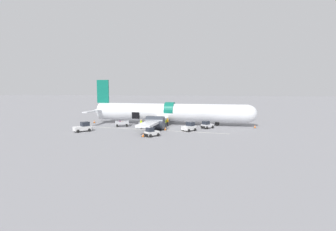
% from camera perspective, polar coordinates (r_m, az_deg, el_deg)
% --- Properties ---
extents(ground_plane, '(500.00, 500.00, 0.00)m').
position_cam_1_polar(ground_plane, '(50.81, -0.43, -2.90)').
color(ground_plane, gray).
extents(apron_marking_line, '(28.82, 3.03, 0.01)m').
position_cam_1_polar(apron_marking_line, '(49.53, -3.64, -3.14)').
color(apron_marking_line, silver).
rests_on(apron_marking_line, ground_plane).
extents(airplane, '(36.66, 30.61, 9.74)m').
position_cam_1_polar(airplane, '(56.93, -0.03, 0.61)').
color(airplane, white).
rests_on(airplane, ground_plane).
extents(baggage_tug_lead, '(2.53, 2.72, 1.49)m').
position_cam_1_polar(baggage_tug_lead, '(51.75, 8.48, -2.11)').
color(baggage_tug_lead, silver).
rests_on(baggage_tug_lead, ground_plane).
extents(baggage_tug_mid, '(2.93, 3.27, 1.74)m').
position_cam_1_polar(baggage_tug_mid, '(49.86, -18.01, -2.50)').
color(baggage_tug_mid, white).
rests_on(baggage_tug_mid, ground_plane).
extents(baggage_tug_rear, '(2.44, 2.64, 1.51)m').
position_cam_1_polar(baggage_tug_rear, '(42.67, -3.62, -3.74)').
color(baggage_tug_rear, white).
rests_on(baggage_tug_rear, ground_plane).
extents(baggage_tug_spare, '(2.71, 2.93, 1.67)m').
position_cam_1_polar(baggage_tug_spare, '(48.26, 4.64, -2.54)').
color(baggage_tug_spare, white).
rests_on(baggage_tug_spare, ground_plane).
extents(baggage_cart_loading, '(3.79, 2.73, 1.00)m').
position_cam_1_polar(baggage_cart_loading, '(53.40, -4.61, -1.97)').
color(baggage_cart_loading, '#999BA0').
rests_on(baggage_cart_loading, ground_plane).
extents(baggage_cart_queued, '(3.71, 2.71, 1.13)m').
position_cam_1_polar(baggage_cart_queued, '(54.80, -9.90, -1.74)').
color(baggage_cart_queued, '#B7BABF').
rests_on(baggage_cart_queued, ground_plane).
extents(ground_crew_loader_a, '(0.58, 0.58, 1.80)m').
position_cam_1_polar(ground_crew_loader_a, '(54.53, -0.13, -1.30)').
color(ground_crew_loader_a, '#2D2D33').
rests_on(ground_crew_loader_a, ground_plane).
extents(ground_crew_loader_b, '(0.59, 0.59, 1.86)m').
position_cam_1_polar(ground_crew_loader_b, '(50.89, -5.86, -1.81)').
color(ground_crew_loader_b, black).
rests_on(ground_crew_loader_b, ground_plane).
extents(ground_crew_driver, '(0.55, 0.51, 1.65)m').
position_cam_1_polar(ground_crew_driver, '(53.69, -1.76, -1.50)').
color(ground_crew_driver, black).
rests_on(ground_crew_driver, ground_plane).
extents(ground_crew_supervisor, '(0.58, 0.50, 1.69)m').
position_cam_1_polar(ground_crew_supervisor, '(53.18, -0.66, -1.55)').
color(ground_crew_supervisor, '#2D2D33').
rests_on(ground_crew_supervisor, ground_plane).
extents(safety_cone_nose, '(0.47, 0.47, 0.65)m').
position_cam_1_polar(safety_cone_nose, '(54.55, 18.40, -2.28)').
color(safety_cone_nose, black).
rests_on(safety_cone_nose, ground_plane).
extents(safety_cone_engine_left, '(0.56, 0.56, 0.62)m').
position_cam_1_polar(safety_cone_engine_left, '(42.52, -5.43, -4.25)').
color(safety_cone_engine_left, black).
rests_on(safety_cone_engine_left, ground_plane).
extents(safety_cone_wingtip, '(0.59, 0.59, 0.64)m').
position_cam_1_polar(safety_cone_wingtip, '(49.00, -0.64, -2.88)').
color(safety_cone_wingtip, black).
rests_on(safety_cone_wingtip, ground_plane).
extents(safety_cone_tail, '(0.55, 0.55, 0.65)m').
position_cam_1_polar(safety_cone_tail, '(61.80, -15.75, -1.28)').
color(safety_cone_tail, black).
rests_on(safety_cone_tail, ground_plane).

